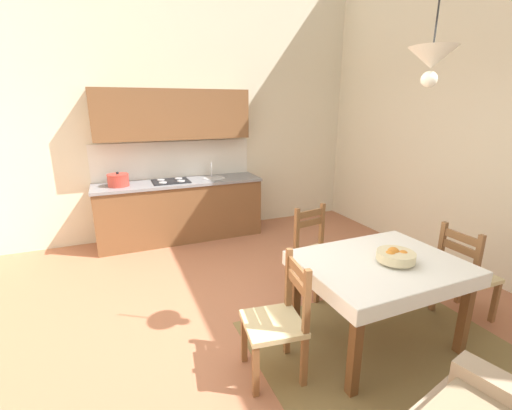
{
  "coord_description": "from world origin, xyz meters",
  "views": [
    {
      "loc": [
        -1.04,
        -2.6,
        1.97
      ],
      "look_at": [
        0.15,
        0.22,
        1.09
      ],
      "focal_mm": 24.3,
      "sensor_mm": 36.0,
      "label": 1
    }
  ],
  "objects_px": {
    "dining_chair_tv_side": "(278,321)",
    "dining_chair_window_side": "(465,275)",
    "dining_chair_kitchen_side": "(317,252)",
    "fruit_bowl": "(396,256)",
    "dining_table": "(379,275)",
    "pendant_lamp": "(432,59)",
    "kitchen_cabinetry": "(178,183)"
  },
  "relations": [
    {
      "from": "fruit_bowl",
      "to": "dining_table",
      "type": "bearing_deg",
      "value": 136.64
    },
    {
      "from": "dining_table",
      "to": "fruit_bowl",
      "type": "distance_m",
      "value": 0.22
    },
    {
      "from": "dining_chair_window_side",
      "to": "dining_table",
      "type": "bearing_deg",
      "value": 177.28
    },
    {
      "from": "dining_chair_kitchen_side",
      "to": "dining_chair_tv_side",
      "type": "bearing_deg",
      "value": -134.48
    },
    {
      "from": "dining_table",
      "to": "pendant_lamp",
      "type": "bearing_deg",
      "value": -44.31
    },
    {
      "from": "dining_chair_tv_side",
      "to": "fruit_bowl",
      "type": "relative_size",
      "value": 3.1
    },
    {
      "from": "dining_chair_tv_side",
      "to": "dining_chair_kitchen_side",
      "type": "distance_m",
      "value": 1.35
    },
    {
      "from": "dining_chair_window_side",
      "to": "fruit_bowl",
      "type": "relative_size",
      "value": 3.1
    },
    {
      "from": "dining_chair_kitchen_side",
      "to": "fruit_bowl",
      "type": "bearing_deg",
      "value": -86.53
    },
    {
      "from": "kitchen_cabinetry",
      "to": "pendant_lamp",
      "type": "height_order",
      "value": "pendant_lamp"
    },
    {
      "from": "dining_table",
      "to": "pendant_lamp",
      "type": "distance_m",
      "value": 1.66
    },
    {
      "from": "pendant_lamp",
      "to": "dining_chair_tv_side",
      "type": "bearing_deg",
      "value": 173.78
    },
    {
      "from": "dining_table",
      "to": "dining_chair_tv_side",
      "type": "relative_size",
      "value": 1.39
    },
    {
      "from": "kitchen_cabinetry",
      "to": "pendant_lamp",
      "type": "distance_m",
      "value": 3.73
    },
    {
      "from": "kitchen_cabinetry",
      "to": "fruit_bowl",
      "type": "relative_size",
      "value": 8.05
    },
    {
      "from": "dining_chair_tv_side",
      "to": "pendant_lamp",
      "type": "distance_m",
      "value": 2.12
    },
    {
      "from": "dining_chair_window_side",
      "to": "dining_chair_kitchen_side",
      "type": "relative_size",
      "value": 1.0
    },
    {
      "from": "dining_chair_tv_side",
      "to": "dining_chair_window_side",
      "type": "distance_m",
      "value": 1.93
    },
    {
      "from": "kitchen_cabinetry",
      "to": "dining_table",
      "type": "relative_size",
      "value": 1.87
    },
    {
      "from": "dining_chair_tv_side",
      "to": "pendant_lamp",
      "type": "relative_size",
      "value": 1.16
    },
    {
      "from": "dining_table",
      "to": "dining_chair_kitchen_side",
      "type": "xyz_separation_m",
      "value": [
        0.02,
        0.95,
        -0.18
      ]
    },
    {
      "from": "dining_chair_window_side",
      "to": "fruit_bowl",
      "type": "xyz_separation_m",
      "value": [
        -0.92,
        -0.03,
        0.37
      ]
    },
    {
      "from": "fruit_bowl",
      "to": "pendant_lamp",
      "type": "height_order",
      "value": "pendant_lamp"
    },
    {
      "from": "kitchen_cabinetry",
      "to": "dining_table",
      "type": "distance_m",
      "value": 3.29
    },
    {
      "from": "dining_chair_kitchen_side",
      "to": "fruit_bowl",
      "type": "distance_m",
      "value": 1.09
    },
    {
      "from": "dining_chair_kitchen_side",
      "to": "dining_table",
      "type": "bearing_deg",
      "value": -90.92
    },
    {
      "from": "dining_table",
      "to": "fruit_bowl",
      "type": "xyz_separation_m",
      "value": [
        0.08,
        -0.07,
        0.19
      ]
    },
    {
      "from": "dining_chair_tv_side",
      "to": "pendant_lamp",
      "type": "bearing_deg",
      "value": -6.22
    },
    {
      "from": "dining_chair_tv_side",
      "to": "dining_chair_window_side",
      "type": "xyz_separation_m",
      "value": [
        1.93,
        -0.04,
        0.0
      ]
    },
    {
      "from": "kitchen_cabinetry",
      "to": "fruit_bowl",
      "type": "bearing_deg",
      "value": -70.52
    },
    {
      "from": "dining_chair_tv_side",
      "to": "dining_chair_window_side",
      "type": "bearing_deg",
      "value": -1.05
    },
    {
      "from": "dining_chair_window_side",
      "to": "pendant_lamp",
      "type": "relative_size",
      "value": 1.16
    }
  ]
}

